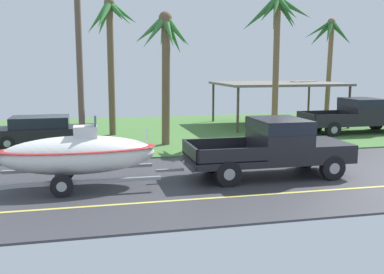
{
  "coord_description": "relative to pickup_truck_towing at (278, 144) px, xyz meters",
  "views": [
    {
      "loc": [
        -7.87,
        -13.82,
        3.75
      ],
      "look_at": [
        -4.43,
        0.96,
        1.31
      ],
      "focal_mm": 42.89,
      "sensor_mm": 36.0,
      "label": 1
    }
  ],
  "objects": [
    {
      "name": "palm_tree_near_right",
      "position": [
        2.83,
        6.98,
        4.53
      ],
      "size": [
        3.25,
        3.39,
        7.02
      ],
      "color": "brown",
      "rests_on": "ground"
    },
    {
      "name": "ground",
      "position": [
        1.64,
        8.13,
        -1.08
      ],
      "size": [
        36.0,
        22.0,
        0.11
      ],
      "color": "#38383D"
    },
    {
      "name": "parked_sedan_near",
      "position": [
        -8.1,
        7.6,
        -0.4
      ],
      "size": [
        4.53,
        1.88,
        1.38
      ],
      "color": "black",
      "rests_on": "ground"
    },
    {
      "name": "pickup_truck_towing",
      "position": [
        0.0,
        0.0,
        0.0
      ],
      "size": [
        5.63,
        2.17,
        1.94
      ],
      "color": "black",
      "rests_on": "ground"
    },
    {
      "name": "utility_pole",
      "position": [
        -6.39,
        4.2,
        3.58
      ],
      "size": [
        0.24,
        1.8,
        8.99
      ],
      "color": "brown",
      "rests_on": "ground"
    },
    {
      "name": "palm_tree_mid",
      "position": [
        9.7,
        14.02,
        4.04
      ],
      "size": [
        3.51,
        2.91,
        6.71
      ],
      "color": "brown",
      "rests_on": "ground"
    },
    {
      "name": "palm_tree_far_left",
      "position": [
        -4.9,
        9.95,
        4.24
      ],
      "size": [
        2.74,
        3.06,
        7.01
      ],
      "color": "brown",
      "rests_on": "ground"
    },
    {
      "name": "carport_awning",
      "position": [
        5.12,
        11.8,
        1.43
      ],
      "size": [
        7.19,
        5.4,
        2.62
      ],
      "color": "#4C4238",
      "rests_on": "ground"
    },
    {
      "name": "parked_pickup_background",
      "position": [
        8.22,
        7.81,
        -0.01
      ],
      "size": [
        5.99,
        2.15,
        1.9
      ],
      "color": "black",
      "rests_on": "ground"
    },
    {
      "name": "boat_on_trailer",
      "position": [
        -6.52,
        -0.0,
        -0.05
      ],
      "size": [
        5.89,
        2.15,
        2.22
      ],
      "color": "gray",
      "rests_on": "ground"
    },
    {
      "name": "palm_tree_near_left",
      "position": [
        -2.73,
        6.36,
        3.46
      ],
      "size": [
        2.58,
        3.13,
        6.02
      ],
      "color": "brown",
      "rests_on": "ground"
    }
  ]
}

